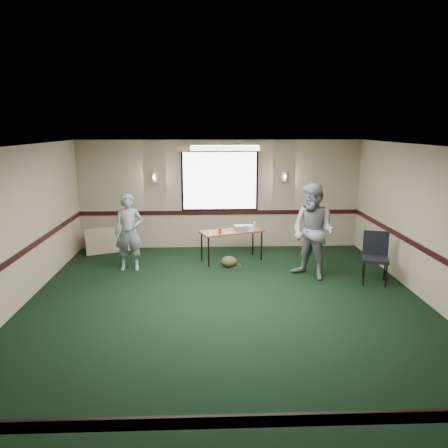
{
  "coord_description": "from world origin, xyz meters",
  "views": [
    {
      "loc": [
        -0.32,
        -6.78,
        3.0
      ],
      "look_at": [
        0.0,
        1.3,
        1.2
      ],
      "focal_mm": 35.0,
      "sensor_mm": 36.0,
      "label": 1
    }
  ],
  "objects_px": {
    "folding_table": "(232,233)",
    "projector": "(240,227)",
    "conference_chair": "(376,253)",
    "person_right": "(313,232)",
    "person_left": "(129,232)"
  },
  "relations": [
    {
      "from": "folding_table",
      "to": "projector",
      "type": "relative_size",
      "value": 5.42
    },
    {
      "from": "conference_chair",
      "to": "person_right",
      "type": "height_order",
      "value": "person_right"
    },
    {
      "from": "folding_table",
      "to": "person_left",
      "type": "xyz_separation_m",
      "value": [
        -2.21,
        -0.55,
        0.17
      ]
    },
    {
      "from": "projector",
      "to": "person_left",
      "type": "bearing_deg",
      "value": 174.41
    },
    {
      "from": "conference_chair",
      "to": "projector",
      "type": "bearing_deg",
      "value": 166.0
    },
    {
      "from": "person_left",
      "to": "person_right",
      "type": "xyz_separation_m",
      "value": [
        3.76,
        -0.68,
        0.14
      ]
    },
    {
      "from": "projector",
      "to": "conference_chair",
      "type": "height_order",
      "value": "conference_chair"
    },
    {
      "from": "conference_chair",
      "to": "folding_table",
      "type": "bearing_deg",
      "value": 169.76
    },
    {
      "from": "projector",
      "to": "person_right",
      "type": "bearing_deg",
      "value": -65.97
    },
    {
      "from": "conference_chair",
      "to": "person_left",
      "type": "relative_size",
      "value": 0.6
    },
    {
      "from": "folding_table",
      "to": "person_right",
      "type": "xyz_separation_m",
      "value": [
        1.55,
        -1.23,
        0.31
      ]
    },
    {
      "from": "person_right",
      "to": "conference_chair",
      "type": "bearing_deg",
      "value": 35.63
    },
    {
      "from": "projector",
      "to": "person_right",
      "type": "relative_size",
      "value": 0.15
    },
    {
      "from": "projector",
      "to": "person_right",
      "type": "xyz_separation_m",
      "value": [
        1.34,
        -1.34,
        0.21
      ]
    },
    {
      "from": "person_right",
      "to": "person_left",
      "type": "bearing_deg",
      "value": -142.77
    }
  ]
}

